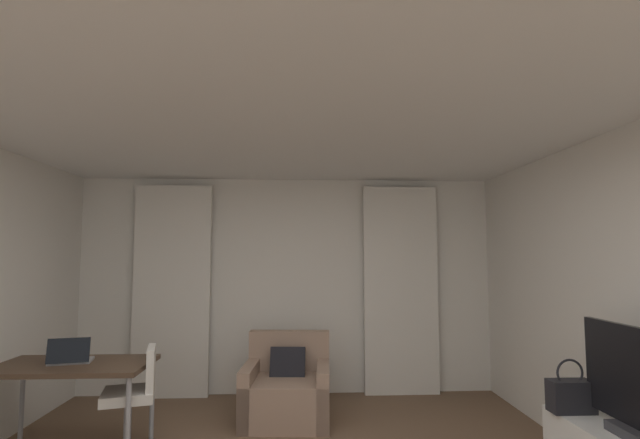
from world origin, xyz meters
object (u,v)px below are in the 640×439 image
(desk, at_px, (73,371))
(desk_chair, at_px, (133,408))
(armchair, at_px, (287,391))
(handbag_primary, at_px, (571,395))
(laptop, at_px, (70,358))
(tv_flatscreen, at_px, (637,387))

(desk, relative_size, desk_chair, 1.40)
(armchair, bearing_deg, handbag_primary, -36.91)
(desk_chair, bearing_deg, armchair, 31.84)
(desk_chair, relative_size, laptop, 2.39)
(armchair, relative_size, desk_chair, 1.03)
(armchair, height_order, laptop, laptop)
(desk_chair, bearing_deg, tv_flatscreen, -19.85)
(laptop, height_order, tv_flatscreen, tv_flatscreen)
(desk, distance_m, desk_chair, 0.59)
(desk_chair, bearing_deg, handbag_primary, -12.83)
(armchair, distance_m, desk, 1.96)
(laptop, distance_m, tv_flatscreen, 4.13)
(desk, relative_size, laptop, 3.35)
(armchair, xyz_separation_m, handbag_primary, (2.03, -1.53, 0.39))
(tv_flatscreen, bearing_deg, desk_chair, 160.15)
(armchair, bearing_deg, desk_chair, -148.16)
(armchair, xyz_separation_m, desk, (-1.76, -0.78, 0.41))
(laptop, xyz_separation_m, handbag_primary, (3.82, -0.76, -0.13))
(desk, bearing_deg, desk_chair, -0.34)
(handbag_primary, bearing_deg, armchair, 143.09)
(desk_chair, height_order, tv_flatscreen, tv_flatscreen)
(desk, bearing_deg, handbag_primary, -11.22)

